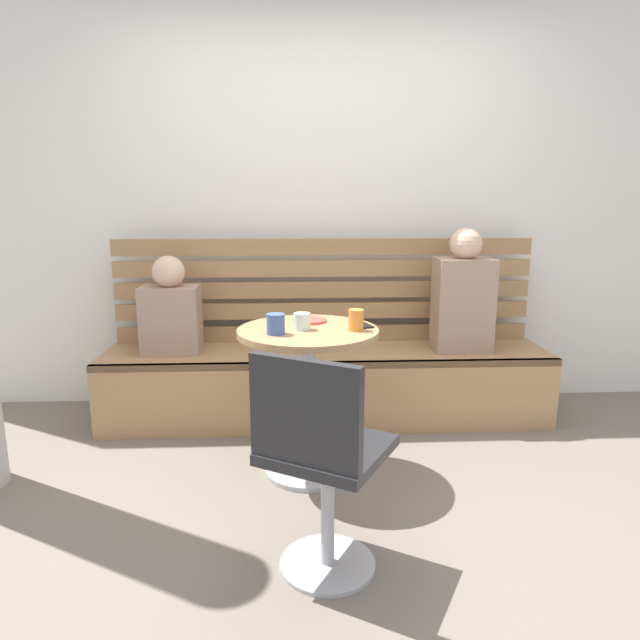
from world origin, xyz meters
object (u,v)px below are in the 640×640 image
booth_bench (326,385)px  person_child_left (171,311)px  cup_glass_short (302,321)px  cup_mug_blue (276,324)px  cup_tumbler_orange (356,320)px  white_chair (320,458)px  person_adult (463,297)px  plate_small (310,320)px  cafe_table (308,373)px  phone_on_table (362,325)px

booth_bench → person_child_left: size_ratio=4.62×
person_child_left → cup_glass_short: (0.77, -0.71, 0.08)m
cup_mug_blue → cup_glass_short: 0.15m
cup_mug_blue → cup_tumbler_orange: bearing=8.8°
white_chair → person_adult: (0.93, 1.47, 0.31)m
person_adult → person_child_left: person_adult is taller
cup_glass_short → cup_tumbler_orange: 0.26m
booth_bench → person_child_left: person_child_left is taller
white_chair → plate_small: 1.00m
cafe_table → plate_small: bearing=85.3°
person_adult → phone_on_table: person_adult is taller
white_chair → person_child_left: 1.72m
cup_mug_blue → plate_small: cup_mug_blue is taller
person_child_left → booth_bench: bearing=-0.5°
cafe_table → cup_glass_short: (-0.03, -0.01, 0.26)m
booth_bench → white_chair: bearing=-94.3°
person_adult → plate_small: (-0.94, -0.50, -0.03)m
white_chair → cup_mug_blue: white_chair is taller
booth_bench → person_adult: 0.99m
booth_bench → person_child_left: 1.04m
white_chair → plate_small: white_chair is taller
white_chair → person_child_left: bearing=118.5°
person_adult → cup_mug_blue: person_adult is taller
cup_glass_short → white_chair: bearing=-86.7°
cafe_table → plate_small: plate_small is taller
cafe_table → plate_small: size_ratio=4.35×
booth_bench → cafe_table: size_ratio=3.65×
booth_bench → person_adult: size_ratio=3.63×
booth_bench → cup_glass_short: (-0.16, -0.70, 0.56)m
cup_tumbler_orange → plate_small: 0.30m
cafe_table → cup_tumbler_orange: 0.36m
cafe_table → white_chair: (0.02, -0.81, -0.05)m
person_adult → cup_mug_blue: 1.34m
person_child_left → cup_mug_blue: bearing=-50.9°
cafe_table → cup_mug_blue: cup_mug_blue is taller
booth_bench → phone_on_table: 0.83m
booth_bench → cup_tumbler_orange: cup_tumbler_orange is taller
cafe_table → phone_on_table: (0.26, 0.05, 0.23)m
cup_glass_short → phone_on_table: 0.30m
cup_mug_blue → plate_small: bearing=57.8°
white_chair → cup_tumbler_orange: 0.85m
cup_mug_blue → phone_on_table: bearing=20.5°
booth_bench → cup_glass_short: size_ratio=33.75×
cafe_table → cup_tumbler_orange: cup_tumbler_orange is taller
cup_mug_blue → cup_glass_short: cup_mug_blue is taller
person_adult → cup_tumbler_orange: person_adult is taller
cup_mug_blue → cup_glass_short: bearing=35.2°
cup_mug_blue → cup_tumbler_orange: 0.38m
cafe_table → cup_mug_blue: size_ratio=7.79×
person_child_left → phone_on_table: (1.06, -0.64, 0.05)m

